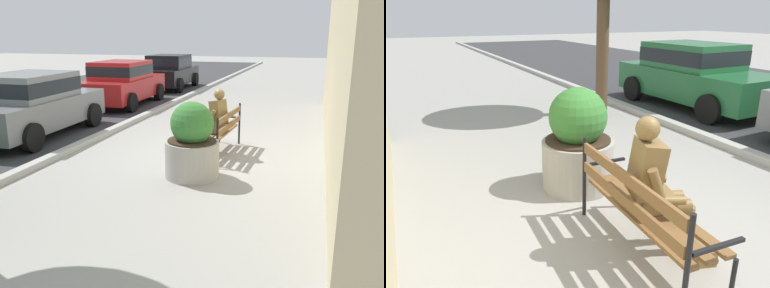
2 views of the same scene
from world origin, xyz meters
The scene contains 9 objects.
ground_plane centered at (0.00, 0.00, 0.00)m, with size 80.00×80.00×0.00m, color #9E9B93.
curb_stone centered at (0.00, 2.90, 0.06)m, with size 60.00×0.20×0.12m, color #B2AFA8.
building_wall_behind centered at (1.50, -2.60, 1.80)m, with size 12.00×0.50×3.60m, color #C6B78C.
park_bench centered at (0.21, -0.25, 0.54)m, with size 1.83×0.63×0.95m.
bronze_statue_seated centered at (0.25, -0.05, 0.67)m, with size 0.80×0.81×1.37m.
concrete_planter centered at (-1.40, -0.09, 0.60)m, with size 0.95×0.95×1.35m.
parked_car_grey centered at (0.35, 4.54, 0.84)m, with size 4.15×2.03×1.56m.
parked_car_red centered at (5.26, 4.54, 0.84)m, with size 4.15×2.03×1.56m.
parked_car_black centered at (10.15, 4.54, 0.84)m, with size 4.15×2.03×1.56m.
Camera 1 is at (-7.95, -2.10, 2.44)m, focal length 38.11 mm.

